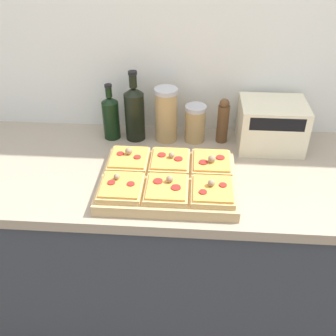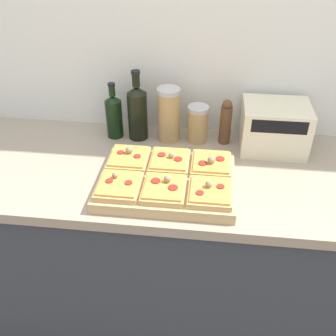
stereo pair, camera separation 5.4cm
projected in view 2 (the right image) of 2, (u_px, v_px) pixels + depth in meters
wall_back at (199, 53)px, 1.61m from camera, size 6.00×0.06×2.50m
kitchen_counter at (187, 252)px, 1.77m from camera, size 2.63×0.67×0.91m
cutting_board at (167, 182)px, 1.41m from camera, size 0.48×0.36×0.04m
pizza_slice_back_left at (129, 158)px, 1.47m from camera, size 0.14×0.16×0.06m
pizza_slice_back_center at (170, 161)px, 1.46m from camera, size 0.14×0.16×0.05m
pizza_slice_back_right at (211, 164)px, 1.44m from camera, size 0.14×0.16×0.06m
pizza_slice_front_left at (119, 186)px, 1.33m from camera, size 0.14×0.16×0.05m
pizza_slice_front_center at (164, 189)px, 1.32m from camera, size 0.14×0.16×0.05m
pizza_slice_front_right at (210, 192)px, 1.30m from camera, size 0.14×0.16×0.05m
olive_oil_bottle at (114, 115)px, 1.66m from camera, size 0.07×0.07×0.24m
wine_bottle at (137, 111)px, 1.64m from camera, size 0.08×0.08×0.30m
grain_jar_tall at (169, 115)px, 1.63m from camera, size 0.10×0.10×0.23m
grain_jar_short at (198, 124)px, 1.64m from camera, size 0.09×0.09×0.16m
pepper_mill at (226, 122)px, 1.62m from camera, size 0.05×0.05×0.20m
toaster_oven at (274, 127)px, 1.58m from camera, size 0.29×0.21×0.19m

